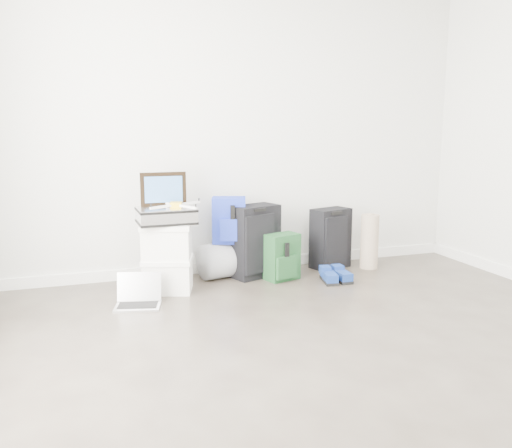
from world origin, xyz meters
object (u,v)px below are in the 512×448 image
object	(u,v)px
briefcase	(166,216)
boxes_stack	(167,257)
carry_on	(331,238)
laptop	(138,298)
duffel_bag	(229,259)
large_suitcase	(255,241)

from	to	relation	value
briefcase	boxes_stack	bearing A→B (deg)	-77.09
carry_on	laptop	bearing A→B (deg)	178.62
duffel_bag	laptop	distance (m)	1.05
boxes_stack	duffel_bag	size ratio (longest dim) A/B	1.11
duffel_bag	laptop	world-z (taller)	duffel_bag
briefcase	large_suitcase	xyz separation A→B (m)	(0.83, 0.19, -0.31)
boxes_stack	carry_on	distance (m)	1.64
large_suitcase	laptop	size ratio (longest dim) A/B	1.69
boxes_stack	laptop	bearing A→B (deg)	-117.21
briefcase	carry_on	bearing A→B (deg)	7.45
briefcase	large_suitcase	size ratio (longest dim) A/B	0.69
carry_on	laptop	world-z (taller)	carry_on
boxes_stack	briefcase	world-z (taller)	briefcase
boxes_stack	large_suitcase	bearing A→B (deg)	29.77
briefcase	laptop	distance (m)	0.71
large_suitcase	duffel_bag	bearing A→B (deg)	140.37
briefcase	duffel_bag	xyz separation A→B (m)	(0.60, 0.27, -0.48)
large_suitcase	carry_on	bearing A→B (deg)	-15.47
carry_on	briefcase	bearing A→B (deg)	171.61
boxes_stack	carry_on	xyz separation A→B (m)	(1.62, 0.24, 0.00)
boxes_stack	carry_on	bearing A→B (deg)	25.74
briefcase	large_suitcase	distance (m)	0.91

